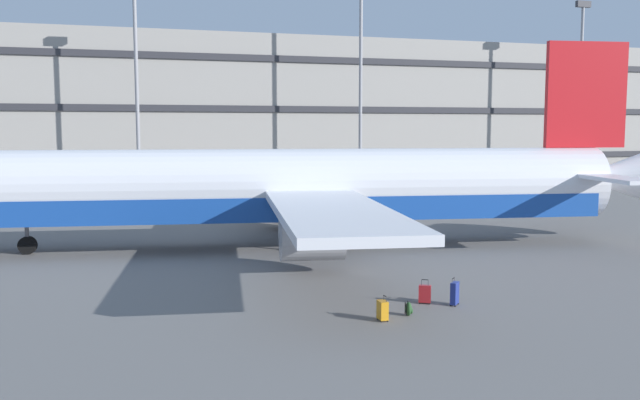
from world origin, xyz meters
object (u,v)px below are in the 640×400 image
object	(u,v)px
suitcase_laid_flat	(455,293)
suitcase_scuffed	(425,294)
airliner	(294,189)
backpack_black	(409,309)
suitcase_silver	(383,310)

from	to	relation	value
suitcase_laid_flat	suitcase_scuffed	world-z (taller)	suitcase_laid_flat
airliner	backpack_black	xyz separation A→B (m)	(0.35, -13.84, -2.88)
suitcase_scuffed	backpack_black	xyz separation A→B (m)	(-1.20, -1.28, -0.14)
suitcase_silver	backpack_black	world-z (taller)	suitcase_silver
suitcase_scuffed	airliner	bearing A→B (deg)	97.06
suitcase_silver	suitcase_laid_flat	size ratio (longest dim) A/B	0.84
suitcase_scuffed	backpack_black	bearing A→B (deg)	-133.29
airliner	suitcase_laid_flat	size ratio (longest dim) A/B	40.99
airliner	backpack_black	bearing A→B (deg)	-88.54
suitcase_silver	suitcase_laid_flat	bearing A→B (deg)	18.38
airliner	suitcase_silver	distance (m)	14.43
suitcase_silver	backpack_black	size ratio (longest dim) A/B	1.60
suitcase_silver	suitcase_scuffed	xyz separation A→B (m)	(2.29, 1.59, 0.01)
airliner	suitcase_scuffed	size ratio (longest dim) A/B	44.81
airliner	suitcase_laid_flat	xyz separation A→B (m)	(2.47, -13.08, -2.66)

